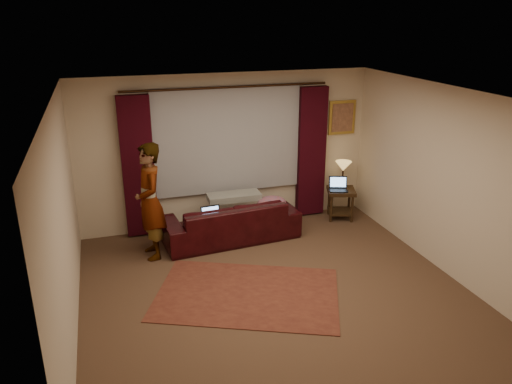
# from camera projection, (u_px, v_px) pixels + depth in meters

# --- Properties ---
(floor) EXTENTS (5.00, 5.00, 0.01)m
(floor) POSITION_uv_depth(u_px,v_px,m) (276.00, 293.00, 6.63)
(floor) COLOR #513827
(floor) RESTS_ON ground
(ceiling) EXTENTS (5.00, 5.00, 0.02)m
(ceiling) POSITION_uv_depth(u_px,v_px,m) (279.00, 96.00, 5.74)
(ceiling) COLOR silver
(ceiling) RESTS_ON ground
(wall_back) EXTENTS (5.00, 0.02, 2.60)m
(wall_back) POSITION_uv_depth(u_px,v_px,m) (227.00, 151.00, 8.43)
(wall_back) COLOR beige
(wall_back) RESTS_ON ground
(wall_front) EXTENTS (5.00, 0.02, 2.60)m
(wall_front) POSITION_uv_depth(u_px,v_px,m) (384.00, 310.00, 3.94)
(wall_front) COLOR beige
(wall_front) RESTS_ON ground
(wall_left) EXTENTS (0.02, 5.00, 2.60)m
(wall_left) POSITION_uv_depth(u_px,v_px,m) (63.00, 226.00, 5.48)
(wall_left) COLOR beige
(wall_left) RESTS_ON ground
(wall_right) EXTENTS (0.02, 5.00, 2.60)m
(wall_right) POSITION_uv_depth(u_px,v_px,m) (447.00, 182.00, 6.89)
(wall_right) COLOR beige
(wall_right) RESTS_ON ground
(sheer_curtain) EXTENTS (2.50, 0.05, 1.80)m
(sheer_curtain) POSITION_uv_depth(u_px,v_px,m) (228.00, 140.00, 8.30)
(sheer_curtain) COLOR #9B9BA3
(sheer_curtain) RESTS_ON wall_back
(drape_left) EXTENTS (0.50, 0.14, 2.30)m
(drape_left) POSITION_uv_depth(u_px,v_px,m) (138.00, 167.00, 7.94)
(drape_left) COLOR black
(drape_left) RESTS_ON floor
(drape_right) EXTENTS (0.50, 0.14, 2.30)m
(drape_right) POSITION_uv_depth(u_px,v_px,m) (311.00, 152.00, 8.79)
(drape_right) COLOR black
(drape_right) RESTS_ON floor
(curtain_rod) EXTENTS (0.04, 0.04, 3.40)m
(curtain_rod) POSITION_uv_depth(u_px,v_px,m) (228.00, 87.00, 7.96)
(curtain_rod) COLOR black
(curtain_rod) RESTS_ON wall_back
(picture_frame) EXTENTS (0.50, 0.04, 0.60)m
(picture_frame) POSITION_uv_depth(u_px,v_px,m) (342.00, 117.00, 8.84)
(picture_frame) COLOR #B79339
(picture_frame) RESTS_ON wall_back
(sofa) EXTENTS (2.26, 1.13, 0.88)m
(sofa) POSITION_uv_depth(u_px,v_px,m) (230.00, 214.00, 8.06)
(sofa) COLOR black
(sofa) RESTS_ON floor
(throw_blanket) EXTENTS (0.88, 0.37, 0.10)m
(throw_blanket) POSITION_uv_depth(u_px,v_px,m) (234.00, 183.00, 8.13)
(throw_blanket) COLOR gray
(throw_blanket) RESTS_ON sofa
(clothing_pile) EXTENTS (0.54, 0.45, 0.21)m
(clothing_pile) POSITION_uv_depth(u_px,v_px,m) (272.00, 203.00, 8.22)
(clothing_pile) COLOR #874F64
(clothing_pile) RESTS_ON sofa
(laptop_sofa) EXTENTS (0.33, 0.36, 0.22)m
(laptop_sofa) POSITION_uv_depth(u_px,v_px,m) (213.00, 215.00, 7.71)
(laptop_sofa) COLOR black
(laptop_sofa) RESTS_ON sofa
(area_rug) EXTENTS (2.81, 2.41, 0.01)m
(area_rug) POSITION_uv_depth(u_px,v_px,m) (247.00, 294.00, 6.60)
(area_rug) COLOR #5F2B1F
(area_rug) RESTS_ON floor
(end_table) EXTENTS (0.61, 0.61, 0.55)m
(end_table) POSITION_uv_depth(u_px,v_px,m) (340.00, 204.00, 8.93)
(end_table) COLOR black
(end_table) RESTS_ON floor
(tiffany_lamp) EXTENTS (0.40, 0.40, 0.46)m
(tiffany_lamp) POSITION_uv_depth(u_px,v_px,m) (343.00, 174.00, 8.93)
(tiffany_lamp) COLOR olive
(tiffany_lamp) RESTS_ON end_table
(laptop_table) EXTENTS (0.41, 0.43, 0.23)m
(laptop_table) POSITION_uv_depth(u_px,v_px,m) (339.00, 184.00, 8.73)
(laptop_table) COLOR black
(laptop_table) RESTS_ON end_table
(person) EXTENTS (0.57, 0.57, 1.77)m
(person) POSITION_uv_depth(u_px,v_px,m) (150.00, 202.00, 7.34)
(person) COLOR gray
(person) RESTS_ON floor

